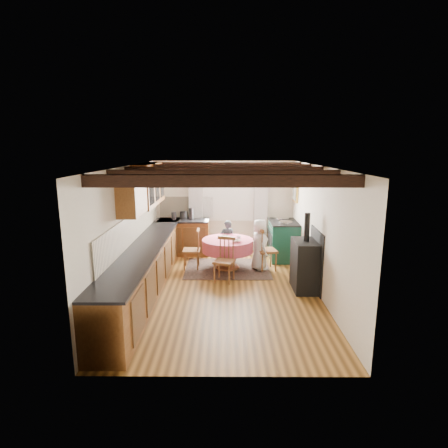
{
  "coord_description": "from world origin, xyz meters",
  "views": [
    {
      "loc": [
        0.04,
        -6.68,
        2.73
      ],
      "look_at": [
        0.0,
        0.8,
        1.15
      ],
      "focal_mm": 29.07,
      "sensor_mm": 36.0,
      "label": 1
    }
  ],
  "objects_px": {
    "chair_right": "(267,249)",
    "child_far": "(227,241)",
    "chair_near": "(224,260)",
    "aga_range": "(283,240)",
    "dining_table": "(228,254)",
    "chair_left": "(191,249)",
    "child_right": "(260,245)",
    "cast_iron_stove": "(306,252)",
    "cup": "(239,238)"
  },
  "relations": [
    {
      "from": "chair_left",
      "to": "chair_right",
      "type": "bearing_deg",
      "value": 86.51
    },
    {
      "from": "chair_left",
      "to": "aga_range",
      "type": "xyz_separation_m",
      "value": [
        2.22,
        0.77,
        0.02
      ]
    },
    {
      "from": "aga_range",
      "to": "child_right",
      "type": "distance_m",
      "value": 1.08
    },
    {
      "from": "chair_left",
      "to": "cup",
      "type": "bearing_deg",
      "value": 84.82
    },
    {
      "from": "child_far",
      "to": "cup",
      "type": "relative_size",
      "value": 10.02
    },
    {
      "from": "aga_range",
      "to": "chair_right",
      "type": "bearing_deg",
      "value": -120.41
    },
    {
      "from": "cast_iron_stove",
      "to": "child_far",
      "type": "bearing_deg",
      "value": 129.4
    },
    {
      "from": "dining_table",
      "to": "chair_left",
      "type": "distance_m",
      "value": 0.84
    },
    {
      "from": "child_far",
      "to": "cup",
      "type": "bearing_deg",
      "value": 101.97
    },
    {
      "from": "child_right",
      "to": "cup",
      "type": "bearing_deg",
      "value": 75.59
    },
    {
      "from": "aga_range",
      "to": "cast_iron_stove",
      "type": "bearing_deg",
      "value": -86.89
    },
    {
      "from": "chair_right",
      "to": "child_far",
      "type": "xyz_separation_m",
      "value": [
        -0.89,
        0.66,
        0.02
      ]
    },
    {
      "from": "chair_near",
      "to": "cup",
      "type": "distance_m",
      "value": 0.85
    },
    {
      "from": "chair_near",
      "to": "cup",
      "type": "xyz_separation_m",
      "value": [
        0.33,
        0.74,
        0.28
      ]
    },
    {
      "from": "dining_table",
      "to": "child_right",
      "type": "bearing_deg",
      "value": -2.96
    },
    {
      "from": "chair_near",
      "to": "aga_range",
      "type": "xyz_separation_m",
      "value": [
        1.47,
        1.59,
        0.02
      ]
    },
    {
      "from": "chair_near",
      "to": "chair_right",
      "type": "xyz_separation_m",
      "value": [
        0.96,
        0.74,
        0.02
      ]
    },
    {
      "from": "dining_table",
      "to": "chair_right",
      "type": "bearing_deg",
      "value": -3.06
    },
    {
      "from": "aga_range",
      "to": "child_right",
      "type": "xyz_separation_m",
      "value": [
        -0.67,
        -0.84,
        0.1
      ]
    },
    {
      "from": "chair_near",
      "to": "cast_iron_stove",
      "type": "distance_m",
      "value": 1.66
    },
    {
      "from": "child_right",
      "to": "cup",
      "type": "distance_m",
      "value": 0.5
    },
    {
      "from": "chair_near",
      "to": "cup",
      "type": "bearing_deg",
      "value": 84.61
    },
    {
      "from": "child_far",
      "to": "dining_table",
      "type": "bearing_deg",
      "value": 81.26
    },
    {
      "from": "aga_range",
      "to": "child_right",
      "type": "height_order",
      "value": "child_right"
    },
    {
      "from": "child_far",
      "to": "aga_range",
      "type": "bearing_deg",
      "value": 178.9
    },
    {
      "from": "chair_near",
      "to": "child_right",
      "type": "bearing_deg",
      "value": 61.74
    },
    {
      "from": "chair_near",
      "to": "chair_right",
      "type": "relative_size",
      "value": 0.95
    },
    {
      "from": "dining_table",
      "to": "chair_left",
      "type": "bearing_deg",
      "value": 177.82
    },
    {
      "from": "chair_left",
      "to": "chair_near",
      "type": "bearing_deg",
      "value": 41.87
    },
    {
      "from": "chair_near",
      "to": "child_right",
      "type": "distance_m",
      "value": 1.1
    },
    {
      "from": "dining_table",
      "to": "chair_right",
      "type": "height_order",
      "value": "chair_right"
    },
    {
      "from": "aga_range",
      "to": "dining_table",
      "type": "bearing_deg",
      "value": -149.91
    },
    {
      "from": "dining_table",
      "to": "chair_near",
      "type": "bearing_deg",
      "value": -95.42
    },
    {
      "from": "cast_iron_stove",
      "to": "child_far",
      "type": "height_order",
      "value": "cast_iron_stove"
    },
    {
      "from": "cast_iron_stove",
      "to": "dining_table",
      "type": "bearing_deg",
      "value": 140.94
    },
    {
      "from": "chair_near",
      "to": "child_far",
      "type": "height_order",
      "value": "child_far"
    },
    {
      "from": "cast_iron_stove",
      "to": "child_right",
      "type": "relative_size",
      "value": 1.31
    },
    {
      "from": "chair_near",
      "to": "child_right",
      "type": "relative_size",
      "value": 0.79
    },
    {
      "from": "chair_right",
      "to": "dining_table",
      "type": "bearing_deg",
      "value": 74.26
    },
    {
      "from": "chair_left",
      "to": "dining_table",
      "type": "bearing_deg",
      "value": 86.96
    },
    {
      "from": "chair_right",
      "to": "child_far",
      "type": "distance_m",
      "value": 1.11
    },
    {
      "from": "dining_table",
      "to": "chair_right",
      "type": "xyz_separation_m",
      "value": [
        0.89,
        -0.05,
        0.14
      ]
    },
    {
      "from": "dining_table",
      "to": "chair_near",
      "type": "distance_m",
      "value": 0.8
    },
    {
      "from": "chair_left",
      "to": "chair_right",
      "type": "relative_size",
      "value": 0.95
    },
    {
      "from": "cast_iron_stove",
      "to": "cup",
      "type": "distance_m",
      "value": 1.71
    },
    {
      "from": "cup",
      "to": "child_right",
      "type": "bearing_deg",
      "value": 1.56
    },
    {
      "from": "chair_right",
      "to": "chair_left",
      "type": "bearing_deg",
      "value": 74.69
    },
    {
      "from": "chair_left",
      "to": "cast_iron_stove",
      "type": "bearing_deg",
      "value": 60.94
    },
    {
      "from": "dining_table",
      "to": "child_far",
      "type": "height_order",
      "value": "child_far"
    },
    {
      "from": "chair_left",
      "to": "child_right",
      "type": "bearing_deg",
      "value": 86.6
    }
  ]
}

